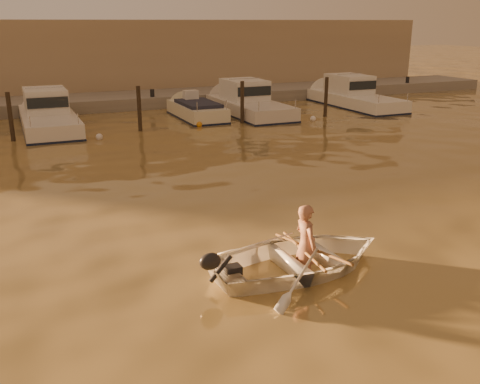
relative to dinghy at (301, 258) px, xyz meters
name	(u,v)px	position (x,y,z in m)	size (l,w,h in m)	color
ground_plane	(294,240)	(0.62, 1.40, -0.26)	(160.00, 160.00, 0.00)	brown
dinghy	(301,258)	(0.00, 0.00, 0.00)	(2.63, 3.68, 0.76)	white
person	(306,245)	(0.10, 0.00, 0.27)	(0.60, 0.40, 1.66)	#9A634D
outboard_motor	(232,272)	(-1.50, -0.07, 0.02)	(0.90, 0.40, 0.70)	black
oar_port	(312,249)	(0.25, 0.01, 0.16)	(0.06, 0.06, 2.10)	brown
oar_starboard	(303,250)	(0.05, 0.00, 0.16)	(0.06, 0.06, 2.10)	brown
moored_boat_2	(48,115)	(-3.28, 17.40, 0.36)	(2.29, 7.67, 1.75)	silver
moored_boat_3	(197,114)	(3.87, 17.40, -0.04)	(1.83, 5.38, 0.95)	beige
moored_boat_4	(249,102)	(6.81, 17.40, 0.36)	(2.44, 7.46, 1.75)	silver
moored_boat_5	(355,96)	(13.51, 17.40, 0.36)	(2.32, 7.75, 1.75)	white
piling_1	(11,119)	(-4.88, 15.20, 0.64)	(0.18, 0.18, 2.20)	#2D2319
piling_2	(139,111)	(0.42, 15.20, 0.64)	(0.18, 0.18, 2.20)	#2D2319
piling_3	(242,104)	(5.42, 15.20, 0.64)	(0.18, 0.18, 2.20)	#2D2319
piling_4	(326,99)	(10.12, 15.20, 0.64)	(0.18, 0.18, 2.20)	#2D2319
fender_c	(99,137)	(-1.57, 14.10, -0.16)	(0.30, 0.30, 0.30)	silver
fender_d	(199,124)	(3.19, 15.15, -0.16)	(0.30, 0.30, 0.30)	orange
fender_e	(313,119)	(8.86, 14.31, -0.16)	(0.30, 0.30, 0.30)	white
quay	(112,104)	(0.62, 22.90, -0.11)	(52.00, 4.00, 1.00)	gray
waterfront_building	(94,58)	(0.62, 28.40, 2.14)	(46.00, 7.00, 4.80)	#9E8466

